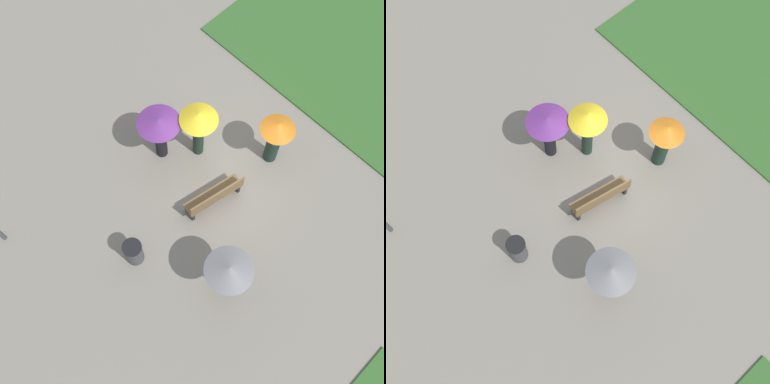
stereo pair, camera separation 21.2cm
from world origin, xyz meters
TOP-DOWN VIEW (x-y plane):
  - ground_plane at (0.00, 0.00)m, footprint 90.00×90.00m
  - park_bench at (1.13, 0.53)m, footprint 1.75×0.73m
  - trash_bin at (3.73, 0.18)m, footprint 0.50×0.50m
  - crowd_person_yellow at (0.29, -0.96)m, footprint 1.04×1.04m
  - crowd_person_grey at (2.55, 2.34)m, footprint 1.19×1.19m
  - crowd_person_purple at (1.09, -1.64)m, footprint 1.18×1.18m
  - crowd_person_orange at (-1.04, 0.63)m, footprint 0.95×0.95m

SIDE VIEW (x-z plane):
  - ground_plane at x=0.00m, z-range 0.00..0.00m
  - park_bench at x=1.13m, z-range 0.02..0.92m
  - trash_bin at x=3.73m, z-range 0.00..0.96m
  - crowd_person_orange at x=-1.04m, z-range 0.33..2.15m
  - crowd_person_purple at x=1.09m, z-range 0.44..2.25m
  - crowd_person_grey at x=2.55m, z-range 0.44..2.26m
  - crowd_person_yellow at x=0.29m, z-range 0.51..2.48m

